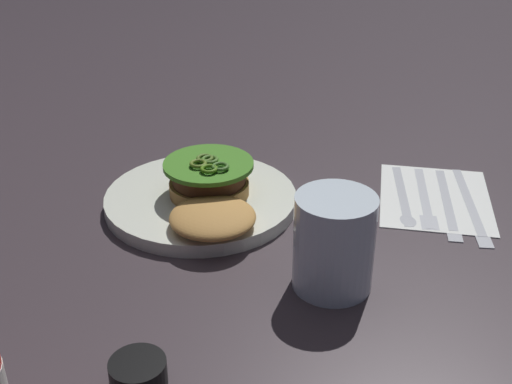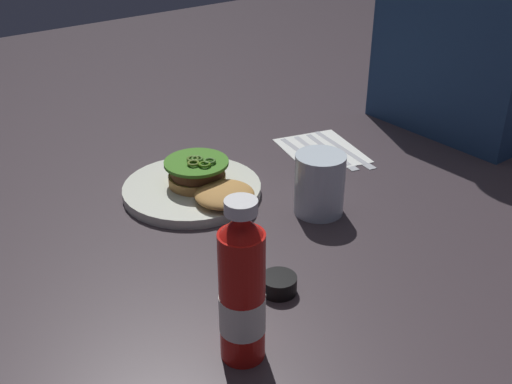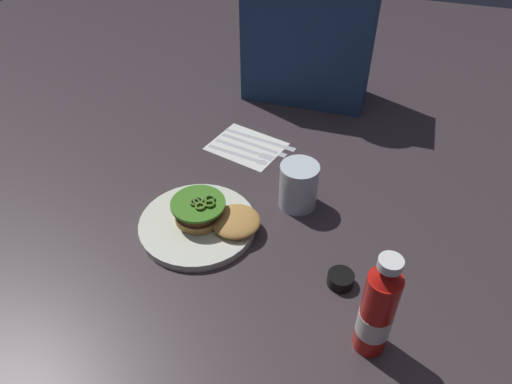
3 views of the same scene
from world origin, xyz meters
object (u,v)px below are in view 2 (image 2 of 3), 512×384
(spoon_utensil, at_px, (310,157))
(diner_person, at_px, (463,29))
(butter_knife, at_px, (334,152))
(dinner_plate, at_px, (192,189))
(ketchup_bottle, at_px, (242,292))
(water_glass, at_px, (319,184))
(burger_sandwich, at_px, (207,180))
(fork_utensil, at_px, (320,153))
(condiment_cup, at_px, (279,284))
(napkin, at_px, (321,150))
(steak_knife, at_px, (347,150))

(spoon_utensil, height_order, diner_person, diner_person)
(butter_knife, bearing_deg, dinner_plate, -96.62)
(ketchup_bottle, relative_size, water_glass, 2.04)
(water_glass, bearing_deg, dinner_plate, -143.75)
(burger_sandwich, bearing_deg, water_glass, 38.73)
(dinner_plate, bearing_deg, fork_utensil, 85.60)
(ketchup_bottle, xyz_separation_m, condiment_cup, (-0.07, 0.12, -0.08))
(napkin, xyz_separation_m, diner_person, (0.09, 0.31, 0.23))
(ketchup_bottle, height_order, steak_knife, ketchup_bottle)
(water_glass, xyz_separation_m, butter_knife, (-0.15, 0.19, -0.05))
(fork_utensil, bearing_deg, condiment_cup, -50.37)
(condiment_cup, distance_m, diner_person, 0.76)
(ketchup_bottle, xyz_separation_m, diner_person, (-0.30, 0.81, 0.13))
(steak_knife, bearing_deg, fork_utensil, -113.59)
(water_glass, bearing_deg, burger_sandwich, -141.27)
(condiment_cup, relative_size, fork_utensil, 0.30)
(ketchup_bottle, bearing_deg, napkin, 127.63)
(burger_sandwich, xyz_separation_m, spoon_utensil, (-0.01, 0.26, -0.03))
(fork_utensil, bearing_deg, steak_knife, 66.41)
(condiment_cup, relative_size, napkin, 0.28)
(dinner_plate, bearing_deg, water_glass, 36.25)
(spoon_utensil, bearing_deg, butter_knife, 76.97)
(ketchup_bottle, relative_size, spoon_utensil, 1.26)
(napkin, bearing_deg, burger_sandwich, -85.83)
(fork_utensil, relative_size, steak_knife, 0.82)
(dinner_plate, relative_size, diner_person, 0.48)
(ketchup_bottle, xyz_separation_m, steak_knife, (-0.35, 0.54, -0.09))
(ketchup_bottle, bearing_deg, butter_knife, 125.06)
(steak_knife, bearing_deg, dinner_plate, -97.58)
(burger_sandwich, height_order, butter_knife, burger_sandwich)
(fork_utensil, height_order, steak_knife, same)
(diner_person, bearing_deg, spoon_utensil, -101.41)
(ketchup_bottle, relative_size, butter_knife, 1.14)
(spoon_utensil, distance_m, steak_knife, 0.09)
(water_glass, distance_m, butter_knife, 0.25)
(napkin, height_order, diner_person, diner_person)
(napkin, bearing_deg, dinner_plate, -91.69)
(steak_knife, bearing_deg, spoon_utensil, -104.73)
(spoon_utensil, relative_size, steak_knife, 0.83)
(fork_utensil, distance_m, steak_knife, 0.06)
(condiment_cup, bearing_deg, water_glass, 123.42)
(water_glass, distance_m, napkin, 0.26)
(napkin, relative_size, butter_knife, 0.95)
(steak_knife, distance_m, diner_person, 0.36)
(diner_person, bearing_deg, steak_knife, -100.37)
(condiment_cup, bearing_deg, butter_knife, 126.28)
(ketchup_bottle, xyz_separation_m, fork_utensil, (-0.37, 0.48, -0.09))
(spoon_utensil, height_order, butter_knife, same)
(condiment_cup, height_order, steak_knife, condiment_cup)
(spoon_utensil, height_order, fork_utensil, same)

